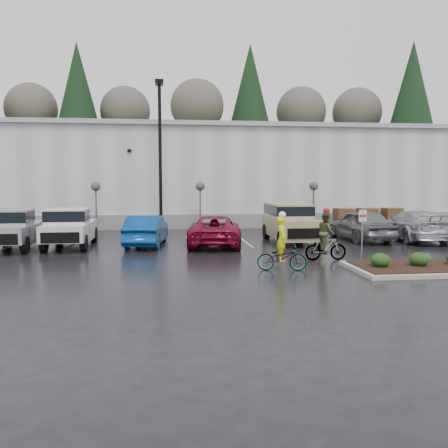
{
  "coord_description": "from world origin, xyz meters",
  "views": [
    {
      "loc": [
        -3.88,
        -17.24,
        3.41
      ],
      "look_at": [
        -1.09,
        4.3,
        1.3
      ],
      "focal_mm": 38.0,
      "sensor_mm": 36.0,
      "label": 1
    }
  ],
  "objects": [
    {
      "name": "warehouse",
      "position": [
        0.0,
        21.99,
        3.65
      ],
      "size": [
        60.5,
        15.5,
        7.2
      ],
      "color": "#AEB1B3",
      "rests_on": "ground"
    },
    {
      "name": "lamppost",
      "position": [
        -4.0,
        12.0,
        5.69
      ],
      "size": [
        0.5,
        1.0,
        9.22
      ],
      "color": "black",
      "rests_on": "ground"
    },
    {
      "name": "car_grey",
      "position": [
        6.88,
        7.46,
        0.84
      ],
      "size": [
        2.45,
        5.11,
        1.68
      ],
      "primitive_type": "imported",
      "rotation": [
        0.0,
        0.0,
        3.24
      ],
      "color": "slate",
      "rests_on": "ground"
    },
    {
      "name": "cyclist_hivis",
      "position": [
        0.47,
        -0.34,
        0.68
      ],
      "size": [
        1.89,
        0.97,
        2.19
      ],
      "rotation": [
        0.0,
        0.0,
        1.38
      ],
      "color": "#3F3F44",
      "rests_on": "ground"
    },
    {
      "name": "fire_lane_sign",
      "position": [
        3.8,
        0.2,
        1.41
      ],
      "size": [
        0.3,
        0.05,
        2.2
      ],
      "color": "gray",
      "rests_on": "ground"
    },
    {
      "name": "cyclist_olive",
      "position": [
        2.81,
        1.5,
        0.81
      ],
      "size": [
        1.69,
        0.81,
        2.2
      ],
      "rotation": [
        0.0,
        0.0,
        1.56
      ],
      "color": "#3F3F44",
      "rests_on": "ground"
    },
    {
      "name": "ground",
      "position": [
        0.0,
        0.0,
        0.0
      ],
      "size": [
        120.0,
        120.0,
        0.0
      ],
      "primitive_type": "plane",
      "color": "black",
      "rests_on": "ground"
    },
    {
      "name": "pickup_white",
      "position": [
        -8.45,
        7.09,
        0.98
      ],
      "size": [
        2.1,
        5.2,
        1.96
      ],
      "primitive_type": null,
      "color": "silver",
      "rests_on": "ground"
    },
    {
      "name": "suv_tan",
      "position": [
        2.89,
        7.26,
        1.03
      ],
      "size": [
        2.2,
        5.1,
        2.06
      ],
      "primitive_type": null,
      "color": "tan",
      "rests_on": "ground"
    },
    {
      "name": "pallet_stack_a",
      "position": [
        8.5,
        14.0,
        0.68
      ],
      "size": [
        1.2,
        1.2,
        1.35
      ],
      "primitive_type": "cube",
      "color": "#4C381E",
      "rests_on": "ground"
    },
    {
      "name": "sapling_mid",
      "position": [
        -1.5,
        13.0,
        2.73
      ],
      "size": [
        0.6,
        0.6,
        3.2
      ],
      "color": "#4C381E",
      "rests_on": "ground"
    },
    {
      "name": "sapling_west",
      "position": [
        -8.0,
        13.0,
        2.73
      ],
      "size": [
        0.6,
        0.6,
        3.2
      ],
      "color": "#4C381E",
      "rests_on": "ground"
    },
    {
      "name": "pallet_stack_b",
      "position": [
        10.2,
        14.0,
        0.68
      ],
      "size": [
        1.2,
        1.2,
        1.35
      ],
      "primitive_type": "cube",
      "color": "#4C381E",
      "rests_on": "ground"
    },
    {
      "name": "wooded_ridge",
      "position": [
        0.0,
        45.0,
        3.0
      ],
      "size": [
        80.0,
        25.0,
        6.0
      ],
      "primitive_type": "cube",
      "color": "#263918",
      "rests_on": "ground"
    },
    {
      "name": "sapling_east",
      "position": [
        6.0,
        13.0,
        2.73
      ],
      "size": [
        0.6,
        0.6,
        3.2
      ],
      "color": "#4C381E",
      "rests_on": "ground"
    },
    {
      "name": "pallet_stack_c",
      "position": [
        12.0,
        14.0,
        0.68
      ],
      "size": [
        1.2,
        1.2,
        1.35
      ],
      "primitive_type": "cube",
      "color": "#4C381E",
      "rests_on": "ground"
    },
    {
      "name": "shrub_a",
      "position": [
        4.0,
        -1.0,
        0.41
      ],
      "size": [
        0.7,
        0.7,
        0.52
      ],
      "primitive_type": "ellipsoid",
      "color": "#153211",
      "rests_on": "curb_island"
    },
    {
      "name": "car_blue",
      "position": [
        -4.71,
        6.92,
        0.77
      ],
      "size": [
        2.22,
        4.85,
        1.54
      ],
      "primitive_type": "imported",
      "rotation": [
        0.0,
        0.0,
        3.01
      ],
      "color": "navy",
      "rests_on": "ground"
    },
    {
      "name": "shrub_b",
      "position": [
        5.5,
        -1.0,
        0.41
      ],
      "size": [
        0.7,
        0.7,
        0.52
      ],
      "primitive_type": "ellipsoid",
      "color": "#153211",
      "rests_on": "curb_island"
    },
    {
      "name": "car_red",
      "position": [
        -1.28,
        6.56,
        0.76
      ],
      "size": [
        3.18,
        5.75,
        1.52
      ],
      "primitive_type": "imported",
      "rotation": [
        0.0,
        0.0,
        3.02
      ],
      "color": "maroon",
      "rests_on": "ground"
    },
    {
      "name": "pickup_silver",
      "position": [
        -11.0,
        6.77,
        0.98
      ],
      "size": [
        2.1,
        5.2,
        1.96
      ],
      "primitive_type": null,
      "color": "#A7A9AF",
      "rests_on": "ground"
    },
    {
      "name": "car_far_silver",
      "position": [
        9.81,
        7.1,
        0.83
      ],
      "size": [
        2.97,
        5.92,
        1.65
      ],
      "primitive_type": "imported",
      "rotation": [
        0.0,
        0.0,
        3.02
      ],
      "color": "#B0B2B8",
      "rests_on": "ground"
    }
  ]
}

